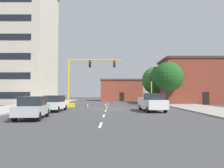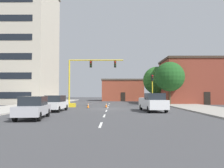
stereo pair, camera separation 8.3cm
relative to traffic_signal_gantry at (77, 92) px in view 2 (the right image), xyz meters
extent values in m
plane|color=#424244|center=(4.48, -3.65, -2.22)|extent=(160.00, 160.00, 0.00)
cube|color=#B2ADA3|center=(-7.70, 4.35, -2.15)|extent=(6.00, 56.00, 0.14)
cube|color=#9E998E|center=(16.67, 4.35, -2.15)|extent=(6.00, 56.00, 0.14)
cube|color=silver|center=(4.48, -17.65, -2.22)|extent=(0.16, 2.40, 0.01)
cube|color=silver|center=(4.48, -12.15, -2.22)|extent=(0.16, 2.40, 0.01)
cube|color=silver|center=(4.48, -6.65, -2.22)|extent=(0.16, 2.40, 0.01)
cube|color=silver|center=(4.48, -1.15, -2.22)|extent=(0.16, 2.40, 0.01)
cube|color=silver|center=(4.48, 4.35, -2.22)|extent=(0.16, 2.40, 0.01)
cube|color=silver|center=(4.48, 9.85, -2.22)|extent=(0.16, 2.40, 0.01)
cube|color=beige|center=(-14.78, 11.26, 9.20)|extent=(15.63, 12.71, 22.84)
cube|color=brown|center=(7.64, 26.31, 0.37)|extent=(10.47, 7.32, 5.18)
cube|color=#4C4238|center=(7.64, 26.31, 3.15)|extent=(10.77, 7.62, 0.40)
cube|color=black|center=(7.64, 22.62, -1.12)|extent=(1.10, 0.06, 2.20)
cube|color=brown|center=(21.36, 10.44, 1.81)|extent=(12.89, 8.39, 8.05)
cube|color=#3D2D23|center=(21.36, 10.44, 6.03)|extent=(13.19, 8.69, 0.40)
cube|color=black|center=(21.36, 6.22, -1.12)|extent=(1.10, 0.06, 2.20)
cube|color=yellow|center=(-1.09, 0.00, -1.95)|extent=(1.80, 1.20, 0.55)
cylinder|color=yellow|center=(-1.09, 0.00, 1.43)|extent=(0.20, 0.20, 6.20)
cylinder|color=yellow|center=(2.80, 0.00, 4.53)|extent=(7.79, 0.16, 0.16)
cube|color=black|center=(2.02, 0.00, 3.95)|extent=(0.32, 0.36, 0.95)
sphere|color=red|center=(2.02, -0.19, 4.23)|extent=(0.20, 0.20, 0.20)
sphere|color=#38280A|center=(2.02, -0.19, 3.95)|extent=(0.20, 0.20, 0.20)
sphere|color=black|center=(2.02, -0.19, 3.67)|extent=(0.20, 0.20, 0.20)
cube|color=black|center=(5.53, 0.00, 3.95)|extent=(0.32, 0.36, 0.95)
sphere|color=red|center=(5.53, -0.19, 4.23)|extent=(0.20, 0.20, 0.20)
sphere|color=#38280A|center=(5.53, -0.19, 3.95)|extent=(0.20, 0.20, 0.20)
sphere|color=black|center=(5.53, -0.19, 3.67)|extent=(0.20, 0.20, 0.20)
cylinder|color=yellow|center=(11.18, 1.72, 0.18)|extent=(0.14, 0.14, 4.80)
cube|color=black|center=(11.18, 1.72, 2.10)|extent=(0.32, 0.36, 0.95)
sphere|color=red|center=(11.18, 1.53, 2.38)|extent=(0.20, 0.20, 0.20)
sphere|color=#38280A|center=(11.18, 1.53, 2.10)|extent=(0.20, 0.20, 0.20)
sphere|color=black|center=(11.18, 1.53, 1.82)|extent=(0.20, 0.20, 0.20)
cylinder|color=#4C3823|center=(14.52, 14.96, -0.99)|extent=(0.36, 0.36, 2.46)
sphere|color=#286023|center=(14.52, 14.96, 2.45)|extent=(5.89, 5.89, 5.89)
cylinder|color=#4C3823|center=(14.70, 5.23, -0.77)|extent=(0.36, 0.36, 2.89)
sphere|color=#1E511E|center=(14.70, 5.23, 2.53)|extent=(4.96, 4.96, 4.96)
cube|color=white|center=(9.57, -7.34, -1.41)|extent=(2.45, 5.55, 0.95)
cube|color=#1E2328|center=(9.65, -8.23, -0.58)|extent=(1.99, 1.95, 0.70)
cube|color=white|center=(9.47, -6.15, -0.85)|extent=(2.23, 2.97, 0.16)
cylinder|color=black|center=(10.63, -9.09, -1.88)|extent=(0.28, 0.70, 0.68)
cylinder|color=black|center=(8.83, -9.24, -1.88)|extent=(0.28, 0.70, 0.68)
cylinder|color=black|center=(10.31, -5.43, -1.88)|extent=(0.28, 0.70, 0.68)
cylinder|color=black|center=(8.52, -5.58, -1.88)|extent=(0.28, 0.70, 0.68)
cube|color=#B7B7BC|center=(-0.93, -14.50, -1.53)|extent=(2.28, 4.66, 0.70)
cube|color=#1E2328|center=(-0.94, -14.40, -0.83)|extent=(1.92, 2.46, 0.70)
cylinder|color=black|center=(-1.90, -13.06, -1.88)|extent=(0.29, 0.70, 0.68)
cylinder|color=black|center=(-0.26, -12.90, -1.88)|extent=(0.29, 0.70, 0.68)
cylinder|color=black|center=(-1.60, -16.11, -1.88)|extent=(0.29, 0.70, 0.68)
cylinder|color=black|center=(0.04, -15.94, -1.88)|extent=(0.29, 0.70, 0.68)
cube|color=white|center=(-1.09, -7.51, -1.53)|extent=(2.02, 4.57, 0.70)
cube|color=#1E2328|center=(-1.08, -7.41, -0.83)|extent=(1.79, 2.36, 0.70)
cylinder|color=black|center=(-1.85, -5.95, -1.88)|extent=(0.25, 0.69, 0.68)
cylinder|color=black|center=(-0.21, -6.01, -1.88)|extent=(0.25, 0.69, 0.68)
cylinder|color=black|center=(-1.97, -9.01, -1.88)|extent=(0.25, 0.69, 0.68)
cylinder|color=black|center=(-0.32, -9.07, -1.88)|extent=(0.25, 0.69, 0.68)
cube|color=black|center=(4.29, -1.07, -2.20)|extent=(0.36, 0.36, 0.04)
cone|color=orange|center=(4.29, -1.07, -1.87)|extent=(0.28, 0.28, 0.62)
cylinder|color=white|center=(4.29, -1.07, -1.80)|extent=(0.19, 0.19, 0.08)
cube|color=black|center=(1.91, -2.21, -2.20)|extent=(0.36, 0.36, 0.04)
cone|color=orange|center=(1.91, -2.21, -1.85)|extent=(0.28, 0.28, 0.65)
cylinder|color=white|center=(1.91, -2.21, -1.78)|extent=(0.19, 0.19, 0.08)
camera|label=1|loc=(5.20, -31.44, -0.24)|focal=35.15mm
camera|label=2|loc=(5.28, -31.44, -0.24)|focal=35.15mm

